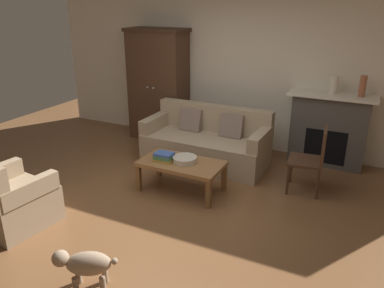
{
  "coord_description": "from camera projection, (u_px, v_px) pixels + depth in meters",
  "views": [
    {
      "loc": [
        2.12,
        -3.59,
        2.45
      ],
      "look_at": [
        -0.06,
        0.85,
        0.55
      ],
      "focal_mm": 35.83,
      "sensor_mm": 36.0,
      "label": 1
    }
  ],
  "objects": [
    {
      "name": "ground_plane",
      "position": [
        166.0,
        208.0,
        4.75
      ],
      "size": [
        9.6,
        9.6,
        0.0
      ],
      "primitive_type": "plane",
      "color": "brown"
    },
    {
      "name": "armoire",
      "position": [
        159.0,
        85.0,
        6.84
      ],
      "size": [
        1.06,
        0.57,
        1.96
      ],
      "color": "#472D1E",
      "rests_on": "ground"
    },
    {
      "name": "fireplace",
      "position": [
        328.0,
        129.0,
        5.84
      ],
      "size": [
        1.26,
        0.48,
        1.12
      ],
      "color": "#4C4947",
      "rests_on": "ground"
    },
    {
      "name": "dog",
      "position": [
        85.0,
        264.0,
        3.38
      ],
      "size": [
        0.52,
        0.37,
        0.39
      ],
      "color": "gray",
      "rests_on": "ground"
    },
    {
      "name": "coffee_table",
      "position": [
        181.0,
        166.0,
        5.06
      ],
      "size": [
        1.1,
        0.6,
        0.42
      ],
      "color": "olive",
      "rests_on": "ground"
    },
    {
      "name": "fruit_bowl",
      "position": [
        185.0,
        159.0,
        5.03
      ],
      "size": [
        0.32,
        0.32,
        0.07
      ],
      "primitive_type": "cylinder",
      "color": "beige",
      "rests_on": "coffee_table"
    },
    {
      "name": "mantel_vase_cream",
      "position": [
        334.0,
        85.0,
        5.58
      ],
      "size": [
        0.12,
        0.12,
        0.27
      ],
      "primitive_type": "cylinder",
      "color": "beige",
      "rests_on": "fireplace"
    },
    {
      "name": "couch",
      "position": [
        207.0,
        143.0,
        5.99
      ],
      "size": [
        1.93,
        0.87,
        0.86
      ],
      "color": "tan",
      "rests_on": "ground"
    },
    {
      "name": "mantel_vase_terracotta",
      "position": [
        363.0,
        86.0,
        5.41
      ],
      "size": [
        0.1,
        0.1,
        0.3
      ],
      "primitive_type": "cylinder",
      "color": "#A86042",
      "rests_on": "fireplace"
    },
    {
      "name": "armchair_near_left",
      "position": [
        9.0,
        201.0,
        4.29
      ],
      "size": [
        0.85,
        0.85,
        0.88
      ],
      "color": "#997F60",
      "rests_on": "ground"
    },
    {
      "name": "side_chair_wooden",
      "position": [
        313.0,
        156.0,
        4.99
      ],
      "size": [
        0.49,
        0.49,
        0.9
      ],
      "color": "#472D1E",
      "rests_on": "ground"
    },
    {
      "name": "book_stack",
      "position": [
        164.0,
        157.0,
        5.06
      ],
      "size": [
        0.25,
        0.18,
        0.12
      ],
      "color": "gold",
      "rests_on": "coffee_table"
    },
    {
      "name": "back_wall",
      "position": [
        240.0,
        64.0,
        6.39
      ],
      "size": [
        7.2,
        0.1,
        2.8
      ],
      "primitive_type": "cube",
      "color": "silver",
      "rests_on": "ground"
    }
  ]
}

